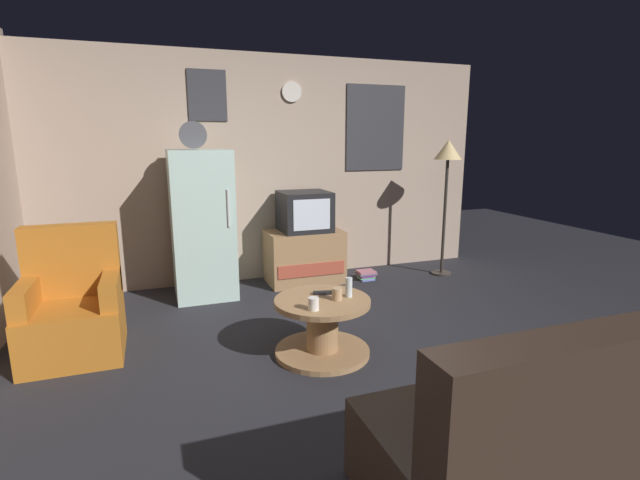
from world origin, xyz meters
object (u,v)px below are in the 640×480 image
Objects in this scene: fridge at (202,224)px; tv_stand at (304,256)px; book_stack at (366,275)px; armchair at (73,310)px; couch at (561,434)px; crt_tv at (305,211)px; mug_ceramic_tan at (337,294)px; standing_lamp at (448,160)px; coffee_table at (322,327)px; remote_control at (323,293)px; mug_ceramic_white at (314,304)px; wine_glass at (349,287)px.

fridge reaches higher than tv_stand.
armchair is at bearing -161.95° from book_stack.
crt_tv is at bearing 90.90° from couch.
tv_stand is 0.76m from book_stack.
book_stack is (1.04, 1.67, -0.43)m from mug_ceramic_tan.
armchair is 4.39× the size of book_stack.
book_stack is at bearing 173.90° from standing_lamp.
tv_stand is 2.47m from armchair.
tv_stand reaches higher than mug_ceramic_tan.
standing_lamp reaches higher than coffee_table.
mug_ceramic_tan reaches higher than coffee_table.
standing_lamp is 10.60× the size of remote_control.
coffee_table is at bearing 54.55° from mug_ceramic_white.
armchair is (-1.85, 0.73, -0.15)m from mug_ceramic_tan.
armchair is (-1.80, 0.58, -0.11)m from remote_control.
crt_tv is (0.01, -0.00, 0.52)m from tv_stand.
coffee_table is 3.29× the size of book_stack.
mug_ceramic_tan is 0.60× the size of remote_control.
mug_ceramic_white is 0.27m from mug_ceramic_tan.
armchair is (-1.62, 0.87, -0.15)m from mug_ceramic_white.
crt_tv is at bearing 170.40° from standing_lamp.
armchair reaches higher than mug_ceramic_white.
wine_glass is (0.20, -0.02, 0.30)m from coffee_table.
tv_stand is at bearing 73.72° from mug_ceramic_white.
coffee_table is 8.00× the size of mug_ceramic_white.
crt_tv is 0.32× the size of couch.
mug_ceramic_white is 1.85m from armchair.
fridge is 1.04× the size of couch.
tv_stand is at bearing 91.01° from couch.
couch reaches higher than mug_ceramic_white.
standing_lamp reaches higher than wine_glass.
fridge is 3.64m from couch.
couch is at bearing -76.13° from mug_ceramic_tan.
fridge reaches higher than mug_ceramic_tan.
remote_control is 0.09× the size of couch.
fridge is at bearing 43.24° from armchair.
tv_stand reaches higher than book_stack.
mug_ceramic_white is 0.05× the size of couch.
tv_stand is at bearing 172.32° from crt_tv.
crt_tv reaches higher than mug_ceramic_white.
mug_ceramic_tan is at bearing 30.63° from mug_ceramic_white.
tv_stand is 0.53× the size of standing_lamp.
mug_ceramic_white is at bearing -28.18° from armchair.
standing_lamp is 1.62m from book_stack.
fridge reaches higher than armchair.
coffee_table is at bearing -103.90° from tv_stand.
standing_lamp reaches higher than mug_ceramic_tan.
remote_control is at bearing -65.86° from fridge.
armchair is (-1.08, -1.02, -0.42)m from fridge.
fridge is 11.80× the size of wine_glass.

